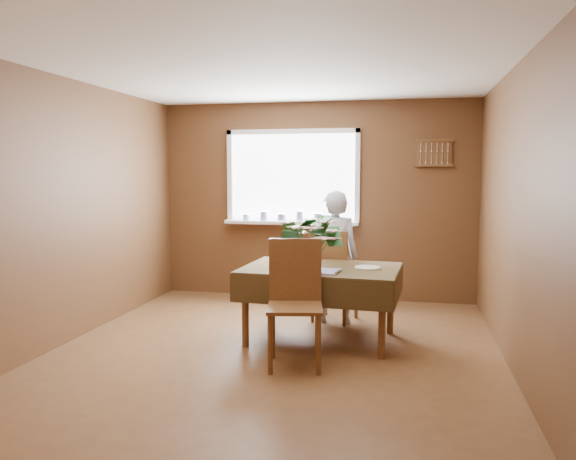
% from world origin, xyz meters
% --- Properties ---
extents(floor, '(4.50, 4.50, 0.00)m').
position_xyz_m(floor, '(0.00, 0.00, 0.00)').
color(floor, brown).
rests_on(floor, ground).
extents(ceiling, '(4.50, 4.50, 0.00)m').
position_xyz_m(ceiling, '(0.00, 0.00, 2.50)').
color(ceiling, white).
rests_on(ceiling, wall_back).
extents(wall_back, '(4.00, 0.00, 4.00)m').
position_xyz_m(wall_back, '(0.00, 2.25, 1.25)').
color(wall_back, brown).
rests_on(wall_back, floor).
extents(wall_front, '(4.00, 0.00, 4.00)m').
position_xyz_m(wall_front, '(0.00, -2.25, 1.25)').
color(wall_front, brown).
rests_on(wall_front, floor).
extents(wall_left, '(0.00, 4.50, 4.50)m').
position_xyz_m(wall_left, '(-2.00, 0.00, 1.25)').
color(wall_left, brown).
rests_on(wall_left, floor).
extents(wall_right, '(0.00, 4.50, 4.50)m').
position_xyz_m(wall_right, '(2.00, 0.00, 1.25)').
color(wall_right, brown).
rests_on(wall_right, floor).
extents(window_assembly, '(1.72, 0.20, 1.22)m').
position_xyz_m(window_assembly, '(-0.30, 2.20, 1.35)').
color(window_assembly, white).
rests_on(window_assembly, wall_back).
extents(spoon_rack, '(0.44, 0.05, 0.33)m').
position_xyz_m(spoon_rack, '(1.45, 2.22, 1.85)').
color(spoon_rack, brown).
rests_on(spoon_rack, wall_back).
extents(dining_table, '(1.53, 1.10, 0.72)m').
position_xyz_m(dining_table, '(0.35, 0.42, 0.63)').
color(dining_table, brown).
rests_on(dining_table, floor).
extents(chair_far, '(0.52, 0.52, 1.00)m').
position_xyz_m(chair_far, '(0.37, 1.10, 0.54)').
color(chair_far, brown).
rests_on(chair_far, floor).
extents(chair_near, '(0.53, 0.53, 1.05)m').
position_xyz_m(chair_near, '(0.23, -0.27, 0.57)').
color(chair_near, brown).
rests_on(chair_near, floor).
extents(seated_woman, '(0.55, 0.39, 1.43)m').
position_xyz_m(seated_woman, '(0.39, 1.10, 0.71)').
color(seated_woman, white).
rests_on(seated_woman, floor).
extents(flower_bouquet, '(0.58, 0.58, 0.50)m').
position_xyz_m(flower_bouquet, '(0.30, 0.21, 1.04)').
color(flower_bouquet, white).
rests_on(flower_bouquet, dining_table).
extents(side_plate, '(0.29, 0.29, 0.01)m').
position_xyz_m(side_plate, '(0.79, 0.44, 0.72)').
color(side_plate, white).
rests_on(side_plate, dining_table).
extents(table_knife, '(0.05, 0.23, 0.00)m').
position_xyz_m(table_knife, '(0.54, 0.15, 0.72)').
color(table_knife, silver).
rests_on(table_knife, dining_table).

